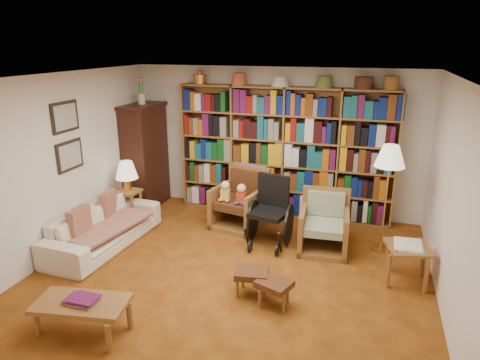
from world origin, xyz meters
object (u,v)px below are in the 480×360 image
at_px(armchair_leather, 241,202).
at_px(footstool_a, 252,275).
at_px(floor_lamp, 390,160).
at_px(sofa, 104,228).
at_px(side_table_papers, 408,252).
at_px(side_table_lamp, 129,200).
at_px(wheelchair, 271,213).
at_px(footstool_b, 274,286).
at_px(coffee_table, 82,305).
at_px(armchair_sage, 325,227).

relative_size(armchair_leather, footstool_a, 2.21).
bearing_deg(floor_lamp, armchair_leather, 172.73).
distance_m(sofa, side_table_papers, 4.21).
xyz_separation_m(sofa, armchair_leather, (1.69, 1.36, 0.10)).
distance_m(side_table_lamp, floor_lamp, 4.12).
relative_size(side_table_lamp, wheelchair, 0.55).
bearing_deg(footstool_a, side_table_lamp, 149.77).
xyz_separation_m(side_table_papers, footstool_b, (-1.46, -0.99, -0.16)).
relative_size(sofa, coffee_table, 1.95).
bearing_deg(side_table_lamp, footstool_a, -30.23).
distance_m(side_table_lamp, footstool_a, 2.94).
xyz_separation_m(sofa, side_table_lamp, (-0.10, 0.88, 0.11)).
bearing_deg(sofa, side_table_papers, -83.67).
height_order(side_table_lamp, footstool_a, side_table_lamp).
bearing_deg(footstool_b, armchair_sage, 77.34).
relative_size(sofa, armchair_leather, 2.04).
bearing_deg(coffee_table, sofa, 118.35).
bearing_deg(wheelchair, footstool_a, -85.14).
bearing_deg(side_table_papers, armchair_leather, 156.18).
distance_m(armchair_leather, coffee_table, 3.23).
bearing_deg(side_table_papers, wheelchair, 162.28).
xyz_separation_m(armchair_leather, wheelchair, (0.62, -0.50, 0.08)).
distance_m(sofa, footstool_a, 2.51).
xyz_separation_m(wheelchair, side_table_papers, (1.89, -0.60, -0.05)).
bearing_deg(floor_lamp, side_table_lamp, -177.16).
height_order(sofa, footstool_a, sofa).
relative_size(side_table_papers, coffee_table, 0.61).
bearing_deg(wheelchair, footstool_b, -75.01).
bearing_deg(side_table_lamp, armchair_leather, 15.00).
bearing_deg(coffee_table, side_table_papers, 32.24).
relative_size(footstool_a, footstool_b, 0.95).
bearing_deg(footstool_b, side_table_papers, 34.11).
bearing_deg(armchair_leather, side_table_papers, -23.82).
height_order(side_table_lamp, side_table_papers, side_table_lamp).
bearing_deg(sofa, floor_lamp, -71.70).
relative_size(armchair_sage, wheelchair, 0.84).
bearing_deg(footstool_b, side_table_lamp, 150.37).
bearing_deg(wheelchair, sofa, -159.72).
bearing_deg(wheelchair, side_table_lamp, 179.48).
distance_m(wheelchair, footstool_b, 1.66).
height_order(armchair_leather, floor_lamp, floor_lamp).
relative_size(sofa, side_table_lamp, 3.49).
bearing_deg(footstool_a, sofa, 166.13).
bearing_deg(floor_lamp, wheelchair, -172.12).
relative_size(sofa, floor_lamp, 1.25).
relative_size(armchair_leather, footstool_b, 2.10).
distance_m(sofa, wheelchair, 2.47).
height_order(armchair_sage, coffee_table, armchair_sage).
bearing_deg(footstool_a, floor_lamp, 48.75).
relative_size(side_table_lamp, footstool_a, 1.29).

